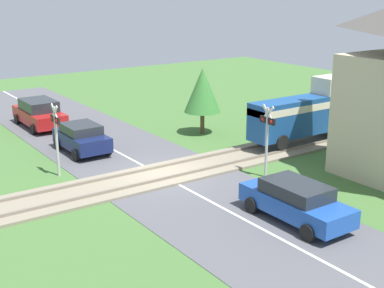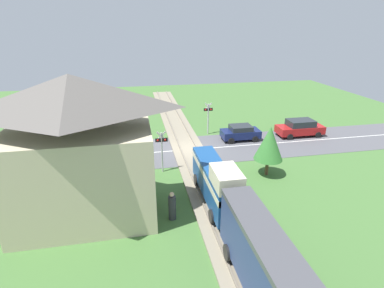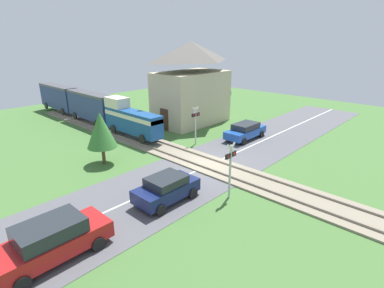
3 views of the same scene
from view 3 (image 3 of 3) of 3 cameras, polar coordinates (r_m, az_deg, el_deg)
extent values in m
plane|color=#426B33|center=(21.01, 3.22, -4.09)|extent=(60.00, 60.00, 0.00)
cube|color=#515156|center=(21.00, 3.22, -4.06)|extent=(48.00, 6.40, 0.02)
cube|color=silver|center=(21.00, 3.23, -4.03)|extent=(48.00, 0.12, 0.00)
cube|color=gray|center=(20.98, 3.23, -3.94)|extent=(2.80, 48.00, 0.12)
cube|color=slate|center=(20.43, 1.93, -4.22)|extent=(0.10, 48.00, 0.12)
cube|color=slate|center=(21.45, 4.47, -3.08)|extent=(0.10, 48.00, 0.12)
cube|color=navy|center=(26.53, -11.19, 4.20)|extent=(1.35, 6.53, 1.90)
cube|color=beige|center=(26.40, -11.26, 5.30)|extent=(1.37, 6.53, 0.36)
cube|color=beige|center=(28.01, -14.09, 7.73)|extent=(1.35, 2.09, 0.90)
cylinder|color=black|center=(24.78, -9.52, 0.92)|extent=(0.14, 0.76, 0.76)
cylinder|color=black|center=(25.63, -6.99, 1.68)|extent=(0.14, 0.76, 0.76)
cylinder|color=black|center=(28.08, -14.77, 2.75)|extent=(0.14, 0.76, 0.76)
cylinder|color=black|center=(28.84, -12.38, 3.38)|extent=(0.14, 0.76, 0.76)
cube|color=navy|center=(32.41, -18.77, 6.74)|extent=(1.35, 6.96, 2.40)
cube|color=#47474C|center=(32.17, -19.02, 9.03)|extent=(1.41, 6.96, 0.24)
cylinder|color=black|center=(30.44, -17.67, 3.75)|extent=(0.14, 0.76, 0.76)
cylinder|color=black|center=(31.14, -15.38, 4.31)|extent=(0.14, 0.76, 0.76)
cylinder|color=black|center=(34.30, -21.41, 5.02)|extent=(0.14, 0.76, 0.76)
cylinder|color=black|center=(34.92, -19.31, 5.51)|extent=(0.14, 0.76, 0.76)
cube|color=navy|center=(38.95, -24.08, 8.08)|extent=(1.35, 6.96, 2.40)
cube|color=#47474C|center=(38.75, -24.34, 9.98)|extent=(1.41, 6.96, 0.24)
cylinder|color=black|center=(36.89, -23.43, 5.70)|extent=(0.14, 0.76, 0.76)
cylinder|color=black|center=(37.47, -21.44, 6.15)|extent=(0.14, 0.76, 0.76)
cylinder|color=black|center=(40.94, -26.03, 6.55)|extent=(0.14, 0.76, 0.76)
cylinder|color=black|center=(41.46, -24.20, 6.96)|extent=(0.14, 0.76, 0.76)
cube|color=#141E4C|center=(16.39, -4.87, -8.76)|extent=(3.62, 1.69, 0.70)
cube|color=#23282D|center=(16.12, -4.93, -6.95)|extent=(1.99, 1.56, 0.45)
cylinder|color=black|center=(17.80, -3.87, -7.58)|extent=(0.60, 0.18, 0.60)
cylinder|color=black|center=(16.74, 0.16, -9.39)|extent=(0.60, 0.18, 0.60)
cylinder|color=black|center=(16.49, -9.92, -10.20)|extent=(0.60, 0.18, 0.60)
cylinder|color=black|center=(15.34, -5.98, -12.44)|extent=(0.60, 0.18, 0.60)
cube|color=#1E4CA8|center=(26.67, 10.12, 2.24)|extent=(4.30, 1.65, 0.65)
cube|color=#23282D|center=(26.51, 10.19, 3.40)|extent=(2.36, 1.52, 0.48)
cylinder|color=black|center=(25.23, 9.89, 0.47)|extent=(0.60, 0.18, 0.60)
cylinder|color=black|center=(26.11, 6.87, 1.28)|extent=(0.60, 0.18, 0.60)
cylinder|color=black|center=(27.51, 13.11, 1.85)|extent=(0.60, 0.18, 0.60)
cylinder|color=black|center=(28.32, 10.24, 2.55)|extent=(0.60, 0.18, 0.60)
cube|color=#A81919|center=(13.72, -25.10, -16.85)|extent=(4.55, 1.82, 0.73)
cube|color=#23282D|center=(13.36, -25.52, -14.51)|extent=(2.50, 1.67, 0.61)
cylinder|color=black|center=(15.06, -20.99, -14.44)|extent=(0.60, 0.18, 0.60)
cylinder|color=black|center=(13.70, -17.39, -17.72)|extent=(0.60, 0.18, 0.60)
cylinder|color=black|center=(14.38, -32.03, -18.13)|extent=(0.60, 0.18, 0.60)
cylinder|color=black|center=(12.94, -29.61, -22.20)|extent=(0.60, 0.18, 0.60)
cylinder|color=#B7B7B7|center=(16.40, 7.24, -5.31)|extent=(0.12, 0.12, 3.10)
cube|color=black|center=(16.01, 7.39, -2.09)|extent=(0.90, 0.08, 0.28)
sphere|color=red|center=(15.81, 6.82, -2.35)|extent=(0.18, 0.18, 0.18)
sphere|color=red|center=(16.22, 7.95, -1.83)|extent=(0.18, 0.18, 0.18)
cube|color=silver|center=(15.90, 7.44, -1.05)|extent=(0.72, 0.04, 0.72)
cube|color=silver|center=(15.90, 7.44, -1.05)|extent=(0.72, 0.04, 0.72)
cylinder|color=#B7B7B7|center=(24.65, 0.69, 3.37)|extent=(0.12, 0.12, 3.10)
cube|color=black|center=(24.40, 0.70, 5.61)|extent=(0.90, 0.08, 0.28)
sphere|color=red|center=(24.59, 1.13, 5.72)|extent=(0.18, 0.18, 0.18)
sphere|color=red|center=(24.20, 0.27, 5.49)|extent=(0.18, 0.18, 0.18)
cube|color=silver|center=(24.32, 0.70, 6.31)|extent=(0.72, 0.04, 0.72)
cube|color=silver|center=(24.32, 0.70, 6.31)|extent=(0.72, 0.04, 0.72)
cube|color=#C6B793|center=(31.07, -0.15, 8.79)|extent=(7.51, 4.48, 5.27)
pyramid|color=#5B5651|center=(30.56, -0.16, 17.21)|extent=(8.11, 4.84, 1.92)
cube|color=#472D1E|center=(28.85, -5.30, 4.64)|extent=(0.06, 1.10, 2.10)
cylinder|color=#333338|center=(29.13, -7.99, 4.03)|extent=(0.43, 0.43, 1.46)
sphere|color=beige|center=(28.91, -8.07, 5.68)|extent=(0.27, 0.27, 0.27)
cylinder|color=brown|center=(36.57, 5.86, 7.25)|extent=(0.28, 0.28, 1.44)
sphere|color=#1E5623|center=(36.27, 5.94, 9.65)|extent=(1.96, 1.96, 1.96)
cylinder|color=brown|center=(21.96, -16.49, -2.06)|extent=(0.24, 0.24, 1.25)
cone|color=#387A33|center=(21.37, -16.96, 2.59)|extent=(2.06, 2.06, 2.47)
camera|label=1|loc=(33.82, 43.31, 13.76)|focal=50.00mm
camera|label=2|loc=(40.98, -20.36, 21.09)|focal=28.00mm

